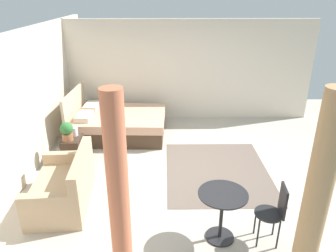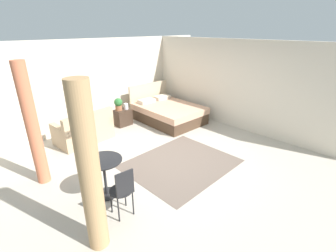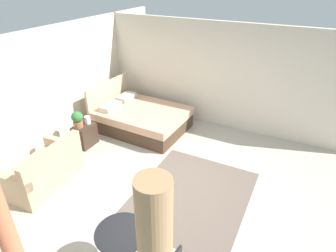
% 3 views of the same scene
% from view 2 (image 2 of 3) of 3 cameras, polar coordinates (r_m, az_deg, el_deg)
% --- Properties ---
extents(ground_plane, '(8.52, 9.36, 0.02)m').
position_cam_2_polar(ground_plane, '(5.79, 0.86, -7.35)').
color(ground_plane, '#B2A899').
extents(wall_back, '(8.52, 0.12, 2.58)m').
position_cam_2_polar(wall_back, '(7.76, -16.41, 9.79)').
color(wall_back, beige).
rests_on(wall_back, ground).
extents(wall_right, '(0.12, 6.36, 2.58)m').
position_cam_2_polar(wall_right, '(7.44, 16.14, 9.31)').
color(wall_right, beige).
rests_on(wall_right, ground).
extents(area_rug, '(2.31, 1.93, 0.01)m').
position_cam_2_polar(area_rug, '(5.52, 3.02, -8.87)').
color(area_rug, '#66564C').
rests_on(area_rug, ground).
extents(bed, '(1.66, 2.19, 1.09)m').
position_cam_2_polar(bed, '(7.86, -0.10, 3.31)').
color(bed, '#473323').
rests_on(bed, ground).
extents(couch, '(1.45, 0.94, 0.87)m').
position_cam_2_polar(couch, '(6.80, -19.22, -1.19)').
color(couch, tan).
rests_on(couch, ground).
extents(nightstand, '(0.49, 0.36, 0.51)m').
position_cam_2_polar(nightstand, '(7.64, -10.65, 2.02)').
color(nightstand, '#38281E').
rests_on(nightstand, ground).
extents(potted_plant, '(0.25, 0.25, 0.38)m').
position_cam_2_polar(potted_plant, '(7.48, -11.72, 5.17)').
color(potted_plant, '#935B3D').
rests_on(potted_plant, nightstand).
extents(vase, '(0.13, 0.13, 0.18)m').
position_cam_2_polar(vase, '(7.57, -9.96, 4.63)').
color(vase, silver).
rests_on(vase, nightstand).
extents(balcony_table, '(0.67, 0.67, 0.74)m').
position_cam_2_polar(balcony_table, '(4.47, -14.95, -10.23)').
color(balcony_table, black).
rests_on(balcony_table, ground).
extents(cafe_chair_near_window, '(0.41, 0.41, 0.89)m').
position_cam_2_polar(cafe_chair_near_window, '(3.92, -10.66, -14.50)').
color(cafe_chair_near_window, black).
rests_on(cafe_chair_near_window, ground).
extents(curtain_left, '(0.28, 0.28, 2.37)m').
position_cam_2_polar(curtain_left, '(3.20, -18.14, -10.53)').
color(curtain_left, tan).
rests_on(curtain_left, ground).
extents(curtain_right, '(0.23, 0.23, 2.37)m').
position_cam_2_polar(curtain_right, '(5.05, -29.55, -0.09)').
color(curtain_right, '#D1704C').
rests_on(curtain_right, ground).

